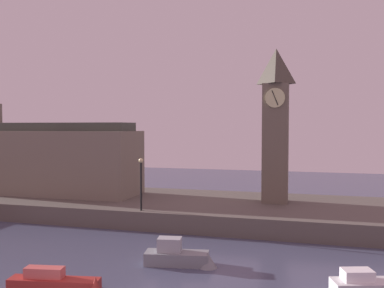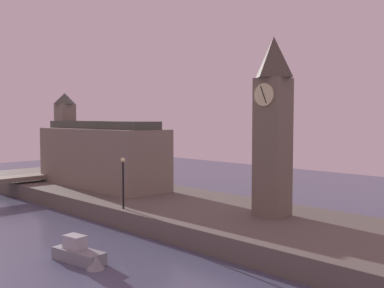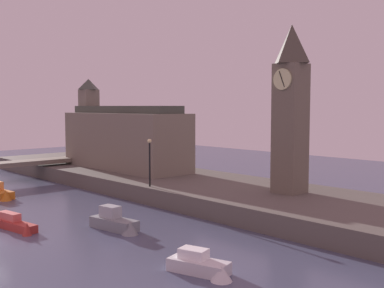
{
  "view_description": "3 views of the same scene",
  "coord_description": "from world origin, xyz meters",
  "px_view_note": "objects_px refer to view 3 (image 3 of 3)",
  "views": [
    {
      "loc": [
        10.28,
        -15.08,
        8.13
      ],
      "look_at": [
        1.85,
        16.28,
        6.71
      ],
      "focal_mm": 38.21,
      "sensor_mm": 36.0,
      "label": 1
    },
    {
      "loc": [
        27.03,
        -6.38,
        8.87
      ],
      "look_at": [
        3.31,
        17.32,
        6.84
      ],
      "focal_mm": 41.29,
      "sensor_mm": 36.0,
      "label": 2
    },
    {
      "loc": [
        30.19,
        -10.33,
        8.42
      ],
      "look_at": [
        -0.06,
        17.95,
        5.11
      ],
      "focal_mm": 44.24,
      "sensor_mm": 36.0,
      "label": 3
    }
  ],
  "objects_px": {
    "boat_ferry_white": "(203,266)",
    "boat_cruiser_grey": "(117,223)",
    "streetlamp": "(150,157)",
    "parliament_hall": "(123,137)",
    "clock_tower": "(291,106)",
    "boat_dinghy_red": "(15,225)"
  },
  "relations": [
    {
      "from": "clock_tower",
      "to": "boat_cruiser_grey",
      "type": "distance_m",
      "value": 16.29
    },
    {
      "from": "clock_tower",
      "to": "boat_ferry_white",
      "type": "height_order",
      "value": "clock_tower"
    },
    {
      "from": "streetlamp",
      "to": "boat_cruiser_grey",
      "type": "distance_m",
      "value": 9.63
    },
    {
      "from": "streetlamp",
      "to": "boat_dinghy_red",
      "type": "height_order",
      "value": "streetlamp"
    },
    {
      "from": "boat_ferry_white",
      "to": "boat_cruiser_grey",
      "type": "distance_m",
      "value": 10.21
    },
    {
      "from": "parliament_hall",
      "to": "boat_dinghy_red",
      "type": "height_order",
      "value": "parliament_hall"
    },
    {
      "from": "parliament_hall",
      "to": "streetlamp",
      "type": "relative_size",
      "value": 4.16
    },
    {
      "from": "clock_tower",
      "to": "boat_dinghy_red",
      "type": "relative_size",
      "value": 2.62
    },
    {
      "from": "boat_ferry_white",
      "to": "boat_cruiser_grey",
      "type": "xyz_separation_m",
      "value": [
        -10.07,
        1.64,
        0.1
      ]
    },
    {
      "from": "parliament_hall",
      "to": "boat_cruiser_grey",
      "type": "xyz_separation_m",
      "value": [
        17.4,
        -12.64,
        -4.41
      ]
    },
    {
      "from": "boat_cruiser_grey",
      "to": "parliament_hall",
      "type": "bearing_deg",
      "value": 144.01
    },
    {
      "from": "boat_cruiser_grey",
      "to": "clock_tower",
      "type": "bearing_deg",
      "value": 71.6
    },
    {
      "from": "parliament_hall",
      "to": "boat_ferry_white",
      "type": "xyz_separation_m",
      "value": [
        27.48,
        -14.27,
        -4.51
      ]
    },
    {
      "from": "streetlamp",
      "to": "boat_dinghy_red",
      "type": "distance_m",
      "value": 12.71
    },
    {
      "from": "clock_tower",
      "to": "streetlamp",
      "type": "xyz_separation_m",
      "value": [
        -9.94,
        -6.41,
        -4.35
      ]
    },
    {
      "from": "boat_ferry_white",
      "to": "streetlamp",
      "type": "bearing_deg",
      "value": 150.57
    },
    {
      "from": "parliament_hall",
      "to": "boat_ferry_white",
      "type": "relative_size",
      "value": 4.32
    },
    {
      "from": "boat_cruiser_grey",
      "to": "boat_ferry_white",
      "type": "bearing_deg",
      "value": -9.23
    },
    {
      "from": "streetlamp",
      "to": "boat_dinghy_red",
      "type": "xyz_separation_m",
      "value": [
        0.67,
        -12.15,
        -3.69
      ]
    },
    {
      "from": "streetlamp",
      "to": "boat_cruiser_grey",
      "type": "xyz_separation_m",
      "value": [
        5.44,
        -7.12,
        -3.54
      ]
    },
    {
      "from": "clock_tower",
      "to": "boat_cruiser_grey",
      "type": "height_order",
      "value": "clock_tower"
    },
    {
      "from": "boat_ferry_white",
      "to": "clock_tower",
      "type": "bearing_deg",
      "value": 110.19
    }
  ]
}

